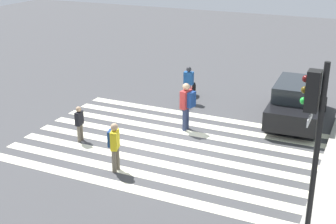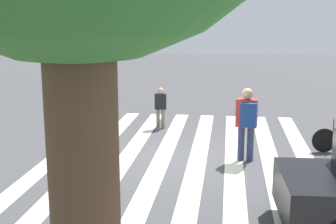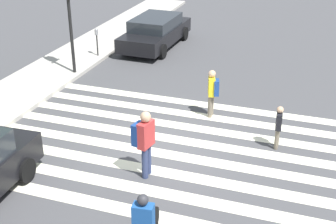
# 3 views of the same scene
# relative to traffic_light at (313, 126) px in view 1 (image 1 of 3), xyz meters

# --- Properties ---
(ground_plane) EXTENTS (60.00, 60.00, 0.00)m
(ground_plane) POSITION_rel_traffic_light_xyz_m (-4.13, -5.16, -3.17)
(ground_plane) COLOR #444447
(crosswalk_stripes) EXTENTS (6.64, 10.00, 0.01)m
(crosswalk_stripes) POSITION_rel_traffic_light_xyz_m (-4.13, -5.16, -3.17)
(crosswalk_stripes) COLOR #F2EDCC
(crosswalk_stripes) RESTS_ON ground_plane
(traffic_light) EXTENTS (0.60, 0.50, 4.53)m
(traffic_light) POSITION_rel_traffic_light_xyz_m (0.00, 0.00, 0.00)
(traffic_light) COLOR black
(traffic_light) RESTS_ON ground_plane
(pedestrian_adult_blue_shirt) EXTENTS (0.53, 0.47, 1.80)m
(pedestrian_adult_blue_shirt) POSITION_rel_traffic_light_xyz_m (-5.74, -5.13, -2.12)
(pedestrian_adult_blue_shirt) COLOR navy
(pedestrian_adult_blue_shirt) RESTS_ON ground_plane
(pedestrian_child_with_backpack) EXTENTS (0.37, 0.20, 1.29)m
(pedestrian_child_with_backpack) POSITION_rel_traffic_light_xyz_m (-3.21, -8.13, -2.45)
(pedestrian_child_with_backpack) COLOR #6B6051
(pedestrian_child_with_backpack) RESTS_ON ground_plane
(pedestrian_adult_yellow_jacket) EXTENTS (0.47, 0.45, 1.57)m
(pedestrian_adult_yellow_jacket) POSITION_rel_traffic_light_xyz_m (-1.82, -5.88, -2.25)
(pedestrian_adult_yellow_jacket) COLOR #6B6051
(pedestrian_adult_yellow_jacket) RESTS_ON ground_plane
(cyclist_mid_street) EXTENTS (2.32, 0.42, 1.59)m
(cyclist_mid_street) POSITION_rel_traffic_light_xyz_m (-8.62, -6.25, -2.31)
(cyclist_mid_street) COLOR black
(cyclist_mid_street) RESTS_ON ground_plane
(car_parked_far_curb) EXTENTS (4.53, 2.14, 1.57)m
(car_parked_far_curb) POSITION_rel_traffic_light_xyz_m (-8.40, -1.58, -2.38)
(car_parked_far_curb) COLOR black
(car_parked_far_curb) RESTS_ON ground_plane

